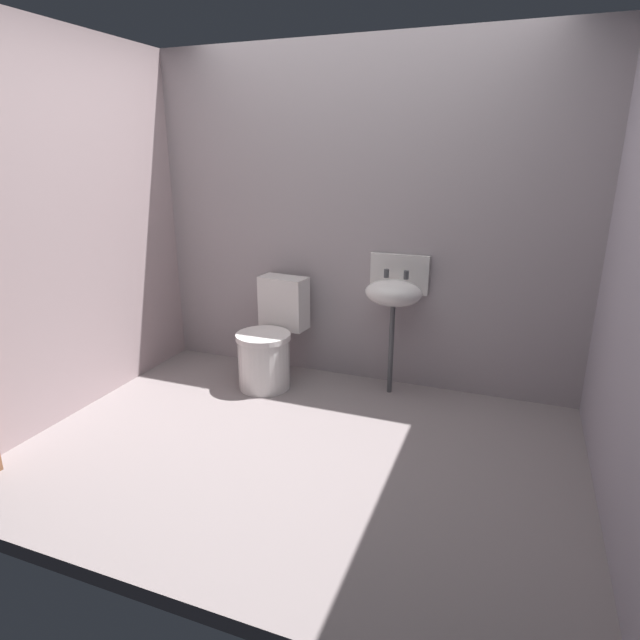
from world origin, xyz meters
The scene contains 5 objects.
ground_plane centered at (0.00, 0.00, -0.04)m, with size 3.59×2.54×0.08m, color gray.
wall_back centered at (0.00, 1.12, 1.21)m, with size 3.59×0.10×2.42m, color #9B9094.
wall_left centered at (-1.64, 0.10, 1.21)m, with size 0.10×2.34×2.42m, color #A28A8E.
toilet_near_wall centered at (-0.57, 0.72, 0.32)m, with size 0.44×0.63×0.78m.
sink centered at (0.31, 0.91, 0.75)m, with size 0.42×0.35×0.99m.
Camera 1 is at (1.09, -2.60, 1.68)m, focal length 29.59 mm.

